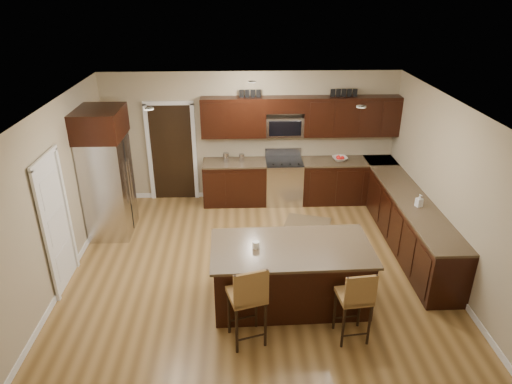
{
  "coord_description": "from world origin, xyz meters",
  "views": [
    {
      "loc": [
        -0.24,
        -6.32,
        4.31
      ],
      "look_at": [
        0.02,
        0.4,
        1.18
      ],
      "focal_mm": 32.0,
      "sensor_mm": 36.0,
      "label": 1
    }
  ],
  "objects_px": {
    "island": "(290,276)",
    "refrigerator": "(107,172)",
    "stool_left": "(248,297)",
    "range": "(284,181)",
    "stool_right": "(356,298)"
  },
  "relations": [
    {
      "from": "island",
      "to": "refrigerator",
      "type": "xyz_separation_m",
      "value": [
        -3.09,
        2.19,
        0.77
      ]
    },
    {
      "from": "stool_left",
      "to": "refrigerator",
      "type": "height_order",
      "value": "refrigerator"
    },
    {
      "from": "island",
      "to": "refrigerator",
      "type": "distance_m",
      "value": 3.86
    },
    {
      "from": "range",
      "to": "island",
      "type": "height_order",
      "value": "range"
    },
    {
      "from": "island",
      "to": "stool_right",
      "type": "bearing_deg",
      "value": -50.54
    },
    {
      "from": "range",
      "to": "island",
      "type": "xyz_separation_m",
      "value": [
        -0.21,
        -3.34,
        -0.04
      ]
    },
    {
      "from": "stool_left",
      "to": "refrigerator",
      "type": "xyz_separation_m",
      "value": [
        -2.46,
        3.04,
        0.47
      ]
    },
    {
      "from": "range",
      "to": "refrigerator",
      "type": "bearing_deg",
      "value": -160.81
    },
    {
      "from": "island",
      "to": "refrigerator",
      "type": "relative_size",
      "value": 0.97
    },
    {
      "from": "range",
      "to": "refrigerator",
      "type": "relative_size",
      "value": 0.47
    },
    {
      "from": "stool_left",
      "to": "refrigerator",
      "type": "distance_m",
      "value": 3.93
    },
    {
      "from": "stool_left",
      "to": "stool_right",
      "type": "distance_m",
      "value": 1.36
    },
    {
      "from": "stool_left",
      "to": "island",
      "type": "bearing_deg",
      "value": 37.37
    },
    {
      "from": "island",
      "to": "stool_right",
      "type": "relative_size",
      "value": 2.11
    },
    {
      "from": "island",
      "to": "refrigerator",
      "type": "bearing_deg",
      "value": 143.28
    }
  ]
}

